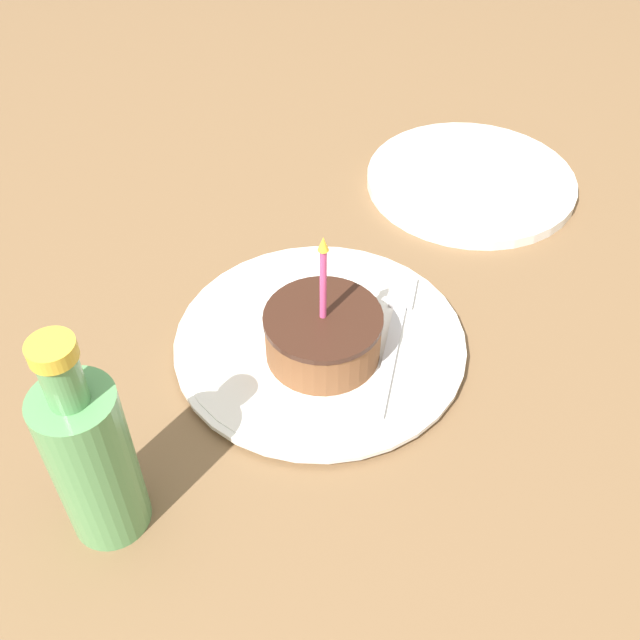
{
  "coord_description": "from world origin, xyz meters",
  "views": [
    {
      "loc": [
        0.2,
        0.46,
        0.53
      ],
      "look_at": [
        -0.01,
        0.01,
        0.04
      ],
      "focal_mm": 42.0,
      "sensor_mm": 36.0,
      "label": 1
    }
  ],
  "objects": [
    {
      "name": "fork",
      "position": [
        -0.08,
        0.03,
        0.02
      ],
      "size": [
        0.13,
        0.16,
        0.0
      ],
      "color": "silver",
      "rests_on": "plate"
    },
    {
      "name": "cake_slice",
      "position": [
        -0.01,
        0.03,
        0.04
      ],
      "size": [
        0.11,
        0.11,
        0.14
      ],
      "color": "brown",
      "rests_on": "plate"
    },
    {
      "name": "bottle",
      "position": [
        0.22,
        0.1,
        0.08
      ],
      "size": [
        0.06,
        0.06,
        0.2
      ],
      "color": "#599959",
      "rests_on": "ground_plane"
    },
    {
      "name": "plate",
      "position": [
        -0.01,
        0.01,
        0.01
      ],
      "size": [
        0.28,
        0.28,
        0.01
      ],
      "color": "white",
      "rests_on": "ground_plane"
    },
    {
      "name": "ground_plane",
      "position": [
        0.0,
        0.0,
        -0.02
      ],
      "size": [
        2.4,
        2.4,
        0.04
      ],
      "color": "brown",
      "rests_on": "ground"
    },
    {
      "name": "side_plate",
      "position": [
        -0.3,
        -0.16,
        0.01
      ],
      "size": [
        0.25,
        0.25,
        0.01
      ],
      "color": "white",
      "rests_on": "ground_plane"
    }
  ]
}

